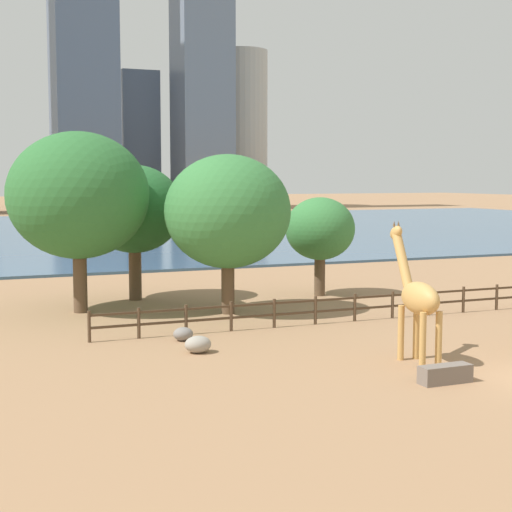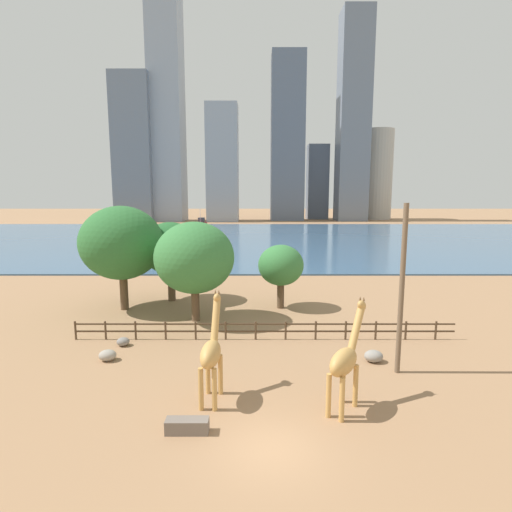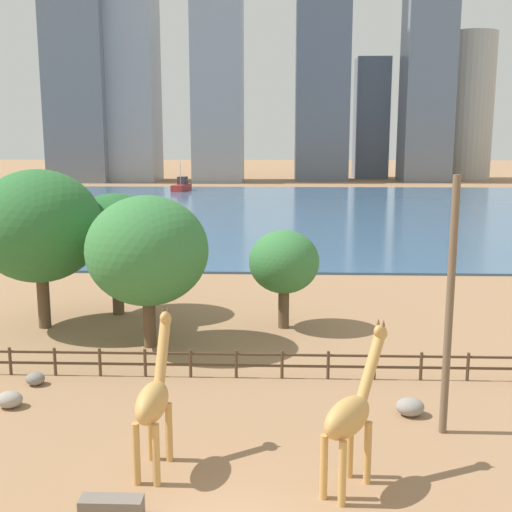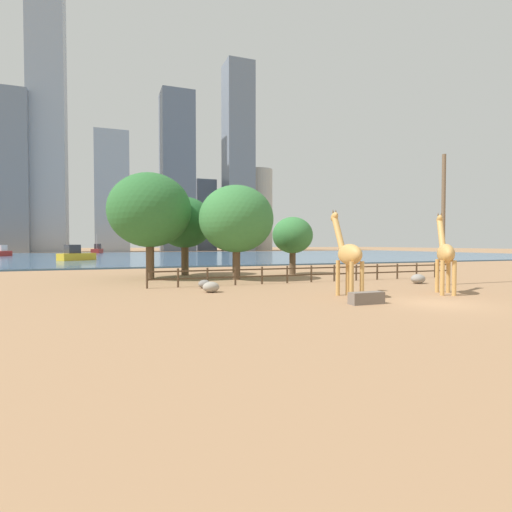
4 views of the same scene
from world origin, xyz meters
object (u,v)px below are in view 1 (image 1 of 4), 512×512
Objects in this scene: tree_left_large at (228,212)px; tree_right_tall at (320,229)px; giraffe_tall at (417,297)px; tree_left_small at (78,196)px; boulder_near_fence at (198,344)px; tree_center_broad at (134,210)px; feeding_trough at (445,374)px; boulder_by_pole at (183,334)px.

tree_right_tall is at bearing 27.40° from tree_left_large.
giraffe_tall is 0.91× the size of tree_right_tall.
tree_right_tall reaches higher than giraffe_tall.
tree_left_small is at bearing 35.90° from giraffe_tall.
tree_right_tall is (6.94, 3.60, -1.25)m from tree_left_large.
boulder_near_fence is 9.97m from tree_left_large.
tree_center_broad is (-5.80, 18.43, 2.56)m from giraffe_tall.
tree_center_broad is at bearing 39.74° from tree_left_small.
feeding_trough is at bearing 169.80° from giraffe_tall.
giraffe_tall is at bearing -46.42° from boulder_by_pole.
boulder_by_pole is 8.22m from tree_left_large.
boulder_near_fence is 0.19× the size of tree_right_tall.
tree_left_large is 0.87× the size of tree_left_small.
tree_center_broad is at bearing 22.40° from giraffe_tall.
feeding_trough is 0.24× the size of tree_center_broad.
giraffe_tall reaches higher than boulder_near_fence.
giraffe_tall is at bearing -72.54° from tree_center_broad.
tree_left_large is 1.06× the size of tree_center_broad.
boulder_near_fence is 0.13× the size of tree_left_large.
tree_left_large is at bearing -25.35° from tree_left_small.
boulder_near_fence is 0.14× the size of tree_center_broad.
boulder_near_fence is at bearing -134.33° from tree_right_tall.
tree_left_small reaches higher than giraffe_tall.
tree_left_small is at bearing 154.65° from tree_left_large.
tree_center_broad is at bearing 103.41° from feeding_trough.
boulder_by_pole is at bearing -126.61° from tree_left_large.
boulder_near_fence is 1.25× the size of boulder_by_pole.
boulder_by_pole is 0.46× the size of feeding_trough.
feeding_trough is at bearing -64.88° from tree_left_small.
tree_right_tall reaches higher than boulder_by_pole.
giraffe_tall is 2.82× the size of feeding_trough.
tree_left_large is (4.00, 5.38, 4.76)m from boulder_by_pole.
feeding_trough is 20.91m from tree_left_small.
tree_center_broad is 4.64m from tree_left_small.
tree_right_tall is at bearing 1.85° from tree_left_small.
boulder_near_fence is 12.46m from tree_left_small.
tree_left_large is (-2.64, 12.36, 2.63)m from giraffe_tall.
tree_left_small is (-2.52, 10.90, 5.48)m from boulder_near_fence.
tree_center_broad is at bearing 166.20° from tree_right_tall.
feeding_trough is (5.89, -9.73, 0.02)m from boulder_by_pole.
tree_left_small is (-8.56, 18.26, 5.51)m from feeding_trough.
tree_left_large is at bearing 53.39° from boulder_by_pole.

